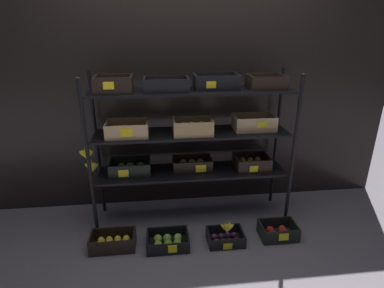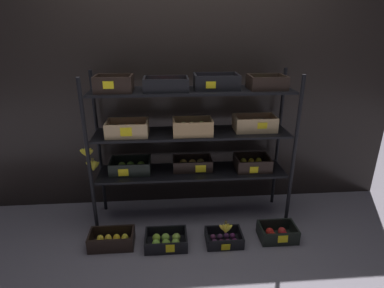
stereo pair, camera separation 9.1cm
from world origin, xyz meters
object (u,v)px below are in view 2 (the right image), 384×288
object	(u,v)px
display_rack	(190,130)
banana_bunch_loose	(226,228)
crate_ground_plum	(224,239)
crate_ground_lemon	(112,240)
crate_ground_apple_red	(277,234)
crate_ground_apple_green	(166,241)

from	to	relation	value
display_rack	banana_bunch_loose	distance (m)	0.91
crate_ground_plum	banana_bunch_loose	world-z (taller)	banana_bunch_loose
crate_ground_plum	crate_ground_lemon	bearing A→B (deg)	177.88
crate_ground_plum	crate_ground_apple_red	world-z (taller)	crate_ground_apple_red
display_rack	crate_ground_apple_red	distance (m)	1.20
display_rack	crate_ground_apple_red	world-z (taller)	display_rack
crate_ground_lemon	crate_ground_plum	bearing A→B (deg)	-2.12
crate_ground_lemon	crate_ground_apple_red	size ratio (longest dim) A/B	1.17
display_rack	crate_ground_lemon	xyz separation A→B (m)	(-0.70, -0.38, -0.85)
crate_ground_lemon	crate_ground_apple_green	world-z (taller)	crate_ground_lemon
crate_ground_plum	crate_ground_apple_green	bearing A→B (deg)	179.45
crate_ground_apple_green	crate_ground_apple_red	size ratio (longest dim) A/B	1.11
banana_bunch_loose	display_rack	bearing A→B (deg)	122.93
crate_ground_lemon	crate_ground_apple_green	distance (m)	0.46
crate_ground_apple_red	banana_bunch_loose	xyz separation A→B (m)	(-0.47, -0.03, 0.10)
display_rack	crate_ground_plum	bearing A→B (deg)	-57.65
crate_ground_apple_red	crate_ground_apple_green	bearing A→B (deg)	-179.15
crate_ground_lemon	banana_bunch_loose	bearing A→B (deg)	-2.53
crate_ground_apple_green	crate_ground_plum	xyz separation A→B (m)	(0.50, -0.00, -0.01)
crate_ground_lemon	crate_ground_apple_red	bearing A→B (deg)	-0.64
display_rack	banana_bunch_loose	xyz separation A→B (m)	(0.27, -0.42, -0.75)
display_rack	crate_ground_apple_red	size ratio (longest dim) A/B	5.83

